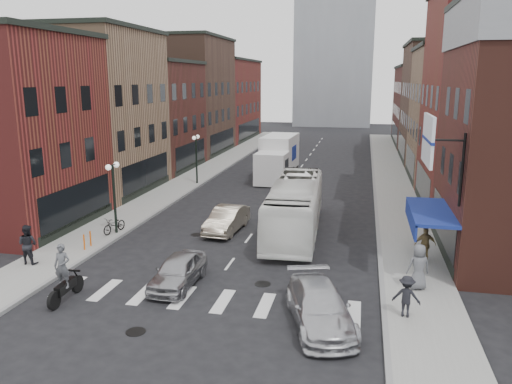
% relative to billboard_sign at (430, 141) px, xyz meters
% --- Properties ---
extents(ground, '(160.00, 160.00, 0.00)m').
position_rel_billboard_sign_xyz_m(ground, '(-8.59, -0.50, -6.13)').
color(ground, black).
rests_on(ground, ground).
extents(sidewalk_left, '(3.00, 74.00, 0.15)m').
position_rel_billboard_sign_xyz_m(sidewalk_left, '(-17.09, 21.50, -6.06)').
color(sidewalk_left, gray).
rests_on(sidewalk_left, ground).
extents(sidewalk_right, '(3.00, 74.00, 0.15)m').
position_rel_billboard_sign_xyz_m(sidewalk_right, '(-0.09, 21.50, -6.06)').
color(sidewalk_right, gray).
rests_on(sidewalk_right, ground).
extents(curb_left, '(0.20, 74.00, 0.16)m').
position_rel_billboard_sign_xyz_m(curb_left, '(-15.59, 21.50, -6.13)').
color(curb_left, gray).
rests_on(curb_left, ground).
extents(curb_right, '(0.20, 74.00, 0.16)m').
position_rel_billboard_sign_xyz_m(curb_right, '(-1.59, 21.50, -6.13)').
color(curb_right, gray).
rests_on(curb_right, ground).
extents(crosswalk_stripes, '(12.00, 2.20, 0.01)m').
position_rel_billboard_sign_xyz_m(crosswalk_stripes, '(-8.59, -3.50, -6.13)').
color(crosswalk_stripes, silver).
rests_on(crosswalk_stripes, ground).
extents(bldg_left_mid_a, '(10.30, 10.20, 12.30)m').
position_rel_billboard_sign_xyz_m(bldg_left_mid_a, '(-23.58, 13.50, 0.02)').
color(bldg_left_mid_a, '#8B694D').
rests_on(bldg_left_mid_a, ground).
extents(bldg_left_mid_b, '(10.30, 10.20, 10.30)m').
position_rel_billboard_sign_xyz_m(bldg_left_mid_b, '(-23.58, 23.50, -0.98)').
color(bldg_left_mid_b, '#4E241C').
rests_on(bldg_left_mid_b, ground).
extents(bldg_left_far_a, '(10.30, 12.20, 13.30)m').
position_rel_billboard_sign_xyz_m(bldg_left_far_a, '(-23.58, 34.50, 0.52)').
color(bldg_left_far_a, '#4D3226').
rests_on(bldg_left_far_a, ground).
extents(bldg_left_far_b, '(10.30, 16.20, 11.30)m').
position_rel_billboard_sign_xyz_m(bldg_left_far_b, '(-23.58, 48.50, -0.48)').
color(bldg_left_far_b, maroon).
rests_on(bldg_left_far_b, ground).
extents(bldg_right_mid_a, '(10.30, 10.20, 14.30)m').
position_rel_billboard_sign_xyz_m(bldg_right_mid_a, '(6.41, 13.50, 1.02)').
color(bldg_right_mid_a, maroon).
rests_on(bldg_right_mid_a, ground).
extents(bldg_right_mid_b, '(10.30, 10.20, 11.30)m').
position_rel_billboard_sign_xyz_m(bldg_right_mid_b, '(6.41, 23.50, -0.48)').
color(bldg_right_mid_b, '#8B694D').
rests_on(bldg_right_mid_b, ground).
extents(bldg_right_far_a, '(10.30, 12.20, 12.30)m').
position_rel_billboard_sign_xyz_m(bldg_right_far_a, '(6.41, 34.50, 0.02)').
color(bldg_right_far_a, '#4D3226').
rests_on(bldg_right_far_a, ground).
extents(bldg_right_far_b, '(10.30, 16.20, 10.30)m').
position_rel_billboard_sign_xyz_m(bldg_right_far_b, '(6.41, 48.50, -0.98)').
color(bldg_right_far_b, '#4E241C').
rests_on(bldg_right_far_b, ground).
extents(awning_blue, '(1.80, 5.00, 0.78)m').
position_rel_billboard_sign_xyz_m(awning_blue, '(0.34, 2.00, -3.50)').
color(awning_blue, navy).
rests_on(awning_blue, ground).
extents(billboard_sign, '(1.52, 3.00, 3.70)m').
position_rel_billboard_sign_xyz_m(billboard_sign, '(0.00, 0.00, 0.00)').
color(billboard_sign, black).
rests_on(billboard_sign, ground).
extents(streetlamp_near, '(0.32, 1.22, 4.11)m').
position_rel_billboard_sign_xyz_m(streetlamp_near, '(-15.99, 3.50, -3.22)').
color(streetlamp_near, black).
rests_on(streetlamp_near, ground).
extents(streetlamp_far, '(0.32, 1.22, 4.11)m').
position_rel_billboard_sign_xyz_m(streetlamp_far, '(-15.99, 17.50, -3.22)').
color(streetlamp_far, black).
rests_on(streetlamp_far, ground).
extents(bike_rack, '(0.08, 0.68, 0.80)m').
position_rel_billboard_sign_xyz_m(bike_rack, '(-16.19, 0.80, -5.58)').
color(bike_rack, '#D8590C').
rests_on(bike_rack, sidewalk_left).
extents(box_truck, '(2.81, 8.56, 3.69)m').
position_rel_billboard_sign_xyz_m(box_truck, '(-9.91, 21.54, -4.31)').
color(box_truck, white).
rests_on(box_truck, ground).
extents(motorcycle_rider, '(0.67, 2.33, 2.37)m').
position_rel_billboard_sign_xyz_m(motorcycle_rider, '(-13.89, -4.78, -5.02)').
color(motorcycle_rider, black).
rests_on(motorcycle_rider, ground).
extents(transit_bus, '(3.07, 11.08, 3.06)m').
position_rel_billboard_sign_xyz_m(transit_bus, '(-6.24, 6.10, -4.60)').
color(transit_bus, white).
rests_on(transit_bus, ground).
extents(sedan_left_near, '(1.65, 3.95, 1.33)m').
position_rel_billboard_sign_xyz_m(sedan_left_near, '(-10.06, -2.41, -5.47)').
color(sedan_left_near, '#A7A7AB').
rests_on(sedan_left_near, ground).
extents(sedan_left_far, '(1.83, 4.41, 1.42)m').
position_rel_billboard_sign_xyz_m(sedan_left_far, '(-10.10, 5.50, -5.42)').
color(sedan_left_far, '#B9AC96').
rests_on(sedan_left_far, ground).
extents(curb_car, '(3.30, 5.20, 1.40)m').
position_rel_billboard_sign_xyz_m(curb_car, '(-3.89, -4.64, -5.43)').
color(curb_car, silver).
rests_on(curb_car, ground).
extents(parked_bicycle, '(0.98, 1.81, 0.91)m').
position_rel_billboard_sign_xyz_m(parked_bicycle, '(-16.09, 3.49, -5.53)').
color(parked_bicycle, black).
rests_on(parked_bicycle, sidewalk_left).
extents(ped_left_solo, '(0.93, 0.55, 1.87)m').
position_rel_billboard_sign_xyz_m(ped_left_solo, '(-17.69, -1.77, -5.05)').
color(ped_left_solo, black).
rests_on(ped_left_solo, sidewalk_left).
extents(ped_right_a, '(1.07, 0.64, 1.55)m').
position_rel_billboard_sign_xyz_m(ped_right_a, '(-0.86, -3.59, -5.21)').
color(ped_right_a, black).
rests_on(ped_right_a, sidewalk_right).
extents(ped_right_b, '(1.07, 0.65, 1.72)m').
position_rel_billboard_sign_xyz_m(ped_right_b, '(0.43, 2.33, -5.12)').
color(ped_right_b, olive).
rests_on(ped_right_b, sidewalk_right).
extents(ped_right_c, '(1.07, 0.84, 1.91)m').
position_rel_billboard_sign_xyz_m(ped_right_c, '(-0.20, -0.96, -5.03)').
color(ped_right_c, '#5B5D63').
rests_on(ped_right_c, sidewalk_right).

